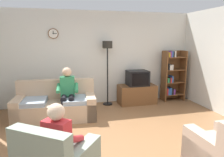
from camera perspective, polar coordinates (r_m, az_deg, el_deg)
name	(u,v)px	position (r m, az deg, el deg)	size (l,w,h in m)	color
ground_plane	(126,143)	(4.06, 3.91, -17.25)	(12.00, 12.00, 0.00)	#8C603D
back_wall_assembly	(99,58)	(6.19, -3.53, 5.66)	(6.20, 0.17, 2.70)	silver
couch	(56,105)	(5.27, -15.19, -7.17)	(1.96, 1.02, 0.90)	tan
tv_stand	(137,94)	(6.27, 6.84, -4.29)	(1.10, 0.56, 0.56)	brown
tv	(137,78)	(6.14, 7.03, 0.14)	(0.60, 0.49, 0.44)	black
bookshelf	(172,75)	(6.72, 16.08, 0.82)	(0.68, 0.36, 1.57)	brown
floor_lamp	(107,55)	(5.92, -1.26, 6.40)	(0.28, 0.28, 1.85)	black
armchair_near_bookshelf	(224,151)	(3.61, 28.48, -17.24)	(0.82, 0.90, 0.90)	tan
person_on_couch	(67,90)	(5.06, -12.15, -3.24)	(0.53, 0.56, 1.24)	#338C59
person_in_left_armchair	(62,139)	(2.95, -13.70, -15.81)	(0.62, 0.64, 1.12)	red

